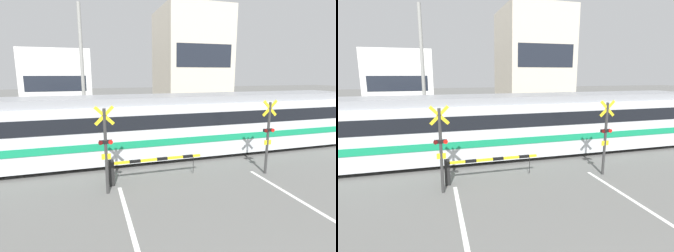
% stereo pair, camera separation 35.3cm
% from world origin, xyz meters
% --- Properties ---
extents(rail_track_near, '(50.00, 0.10, 0.08)m').
position_xyz_m(rail_track_near, '(0.00, 11.07, 0.04)').
color(rail_track_near, '#6B6051').
rests_on(rail_track_near, ground_plane).
extents(rail_track_far, '(50.00, 0.10, 0.08)m').
position_xyz_m(rail_track_far, '(0.00, 12.50, 0.04)').
color(rail_track_far, '#6B6051').
rests_on(rail_track_far, ground_plane).
extents(commuter_train, '(19.17, 2.90, 3.15)m').
position_xyz_m(commuter_train, '(1.03, 11.79, 1.69)').
color(commuter_train, silver).
rests_on(commuter_train, ground_plane).
extents(crossing_barrier_near, '(3.74, 0.20, 1.01)m').
position_xyz_m(crossing_barrier_near, '(-2.12, 8.82, 0.69)').
color(crossing_barrier_near, black).
rests_on(crossing_barrier_near, ground_plane).
extents(crossing_barrier_far, '(3.74, 0.20, 1.01)m').
position_xyz_m(crossing_barrier_far, '(2.12, 14.43, 0.69)').
color(crossing_barrier_far, black).
rests_on(crossing_barrier_far, ground_plane).
extents(crossing_signal_left, '(0.68, 0.15, 3.16)m').
position_xyz_m(crossing_signal_left, '(-3.31, 8.17, 1.74)').
color(crossing_signal_left, '#333333').
rests_on(crossing_signal_left, ground_plane).
extents(crossing_signal_right, '(0.68, 0.15, 3.16)m').
position_xyz_m(crossing_signal_right, '(3.31, 8.17, 1.74)').
color(crossing_signal_right, '#333333').
rests_on(crossing_signal_right, ground_plane).
extents(pedestrian, '(0.38, 0.23, 1.72)m').
position_xyz_m(pedestrian, '(-0.39, 17.57, 0.99)').
color(pedestrian, '#23232D').
rests_on(pedestrian, ground_plane).
extents(building_left_of_street, '(5.55, 7.18, 6.23)m').
position_xyz_m(building_left_of_street, '(-6.23, 25.79, 3.11)').
color(building_left_of_street, white).
rests_on(building_left_of_street, ground_plane).
extents(building_right_of_street, '(6.57, 7.18, 10.66)m').
position_xyz_m(building_right_of_street, '(6.75, 25.79, 5.33)').
color(building_right_of_street, beige).
rests_on(building_right_of_street, ground_plane).
extents(utility_pole_streetside, '(0.22, 0.22, 8.46)m').
position_xyz_m(utility_pole_streetside, '(-4.06, 16.93, 4.23)').
color(utility_pole_streetside, gray).
rests_on(utility_pole_streetside, ground_plane).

